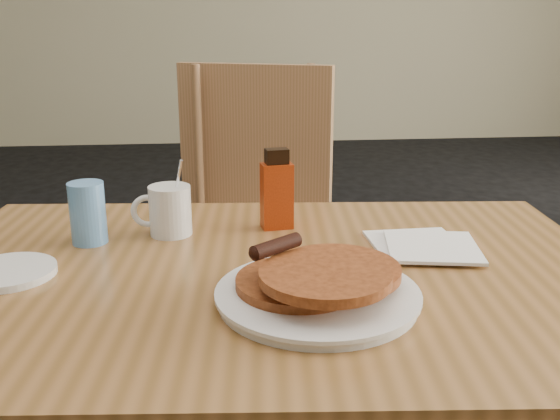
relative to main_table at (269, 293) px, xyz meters
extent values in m
cube|color=#926134|center=(0.00, 0.00, 0.02)|extent=(1.23, 0.87, 0.04)
cube|color=#A4754D|center=(0.00, 0.00, 0.01)|extent=(1.27, 0.91, 0.02)
cylinder|color=#A4754D|center=(0.51, 0.31, -0.35)|extent=(0.04, 0.04, 0.71)
cube|color=#A4754D|center=(0.03, 0.65, -0.21)|extent=(0.60, 0.60, 0.04)
cube|color=#A4754D|center=(0.03, 0.86, 0.06)|extent=(0.45, 0.20, 0.51)
cylinder|color=#A4754D|center=(-0.16, 0.47, -0.47)|extent=(0.04, 0.04, 0.47)
cylinder|color=#A4754D|center=(0.21, 0.84, -0.47)|extent=(0.04, 0.04, 0.47)
cylinder|color=white|center=(0.06, -0.13, 0.05)|extent=(0.29, 0.29, 0.02)
cylinder|color=white|center=(0.06, -0.13, 0.06)|extent=(0.30, 0.30, 0.01)
cylinder|color=#9B4A20|center=(0.04, -0.11, 0.07)|extent=(0.19, 0.19, 0.01)
cylinder|color=#9B4A20|center=(0.09, -0.11, 0.08)|extent=(0.19, 0.19, 0.01)
cylinder|color=#9B4A20|center=(0.07, -0.16, 0.10)|extent=(0.19, 0.19, 0.01)
cylinder|color=black|center=(0.00, -0.09, 0.12)|extent=(0.08, 0.07, 0.02)
cylinder|color=white|center=(-0.17, 0.20, 0.09)|extent=(0.08, 0.08, 0.10)
torus|color=white|center=(-0.22, 0.20, 0.09)|extent=(0.07, 0.01, 0.07)
cylinder|color=black|center=(-0.17, 0.20, 0.13)|extent=(0.07, 0.07, 0.01)
cylinder|color=silver|center=(-0.16, 0.20, 0.12)|extent=(0.04, 0.04, 0.14)
cube|color=maroon|center=(0.03, 0.22, 0.11)|extent=(0.07, 0.05, 0.13)
cube|color=black|center=(0.03, 0.22, 0.19)|extent=(0.05, 0.04, 0.03)
cube|color=white|center=(0.28, 0.09, 0.05)|extent=(0.17, 0.17, 0.01)
cube|color=white|center=(0.30, 0.06, 0.05)|extent=(0.18, 0.18, 0.01)
cylinder|color=#5B96D7|center=(-0.32, 0.16, 0.10)|extent=(0.07, 0.07, 0.12)
cylinder|color=white|center=(-0.42, 0.02, 0.05)|extent=(0.20, 0.20, 0.01)
camera|label=1|loc=(-0.07, -0.96, 0.45)|focal=40.00mm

